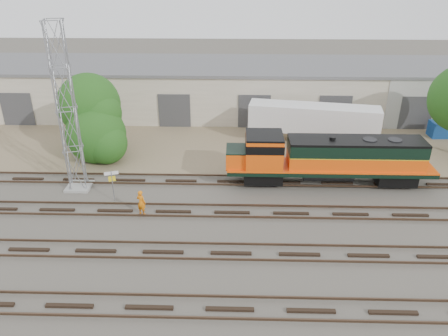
{
  "coord_description": "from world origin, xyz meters",
  "views": [
    {
      "loc": [
        0.18,
        -23.76,
        15.81
      ],
      "look_at": [
        -0.62,
        4.0,
        2.2
      ],
      "focal_mm": 35.0,
      "sensor_mm": 36.0,
      "label": 1
    }
  ],
  "objects_px": {
    "signal_tower": "(67,113)",
    "locomotive": "(327,158)",
    "worker": "(141,203)",
    "semi_trailer": "(316,120)"
  },
  "relations": [
    {
      "from": "worker",
      "to": "semi_trailer",
      "type": "bearing_deg",
      "value": -112.57
    },
    {
      "from": "locomotive",
      "to": "signal_tower",
      "type": "height_order",
      "value": "signal_tower"
    },
    {
      "from": "worker",
      "to": "semi_trailer",
      "type": "xyz_separation_m",
      "value": [
        13.62,
        12.88,
        1.36
      ]
    },
    {
      "from": "locomotive",
      "to": "signal_tower",
      "type": "bearing_deg",
      "value": -176.36
    },
    {
      "from": "locomotive",
      "to": "semi_trailer",
      "type": "xyz_separation_m",
      "value": [
        0.54,
        8.12,
        0.1
      ]
    },
    {
      "from": "signal_tower",
      "to": "worker",
      "type": "relative_size",
      "value": 6.74
    },
    {
      "from": "worker",
      "to": "semi_trailer",
      "type": "height_order",
      "value": "semi_trailer"
    },
    {
      "from": "signal_tower",
      "to": "locomotive",
      "type": "bearing_deg",
      "value": 3.64
    },
    {
      "from": "worker",
      "to": "semi_trailer",
      "type": "relative_size",
      "value": 0.15
    },
    {
      "from": "semi_trailer",
      "to": "signal_tower",
      "type": "bearing_deg",
      "value": -144.57
    }
  ]
}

